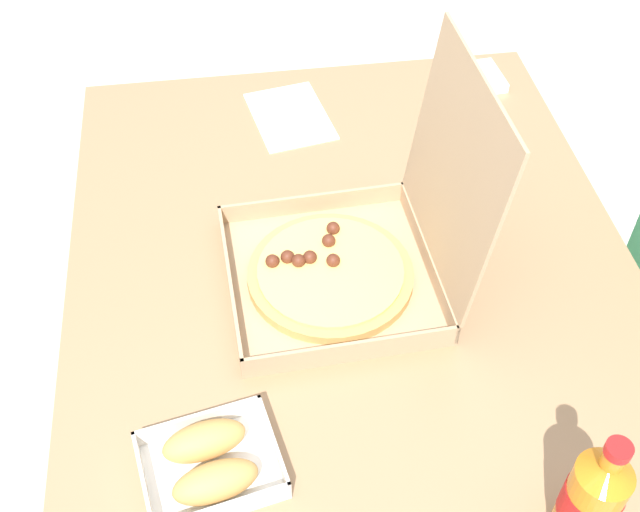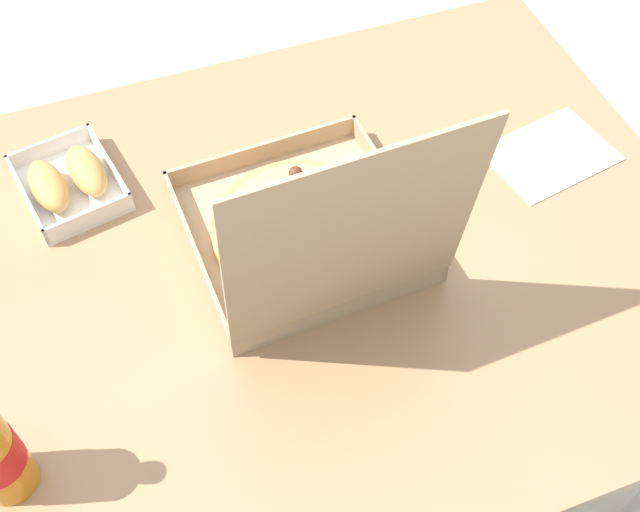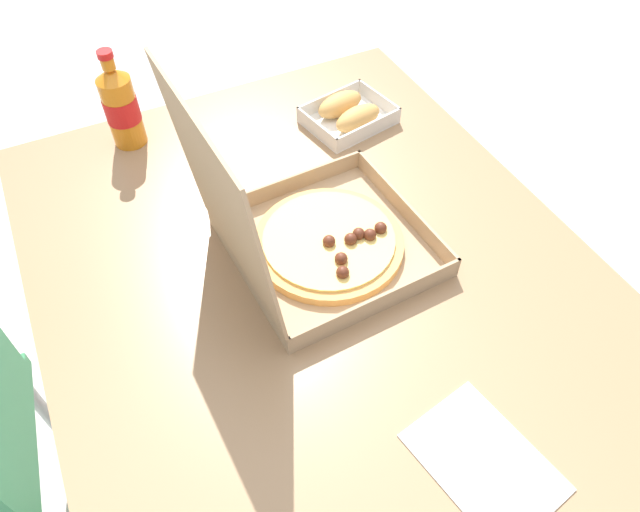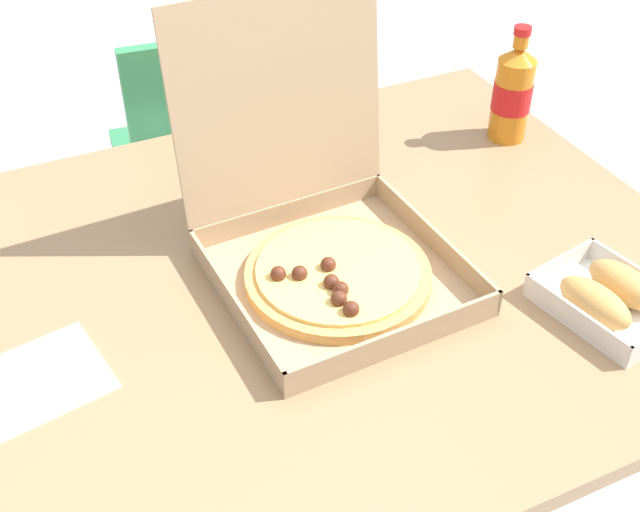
% 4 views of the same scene
% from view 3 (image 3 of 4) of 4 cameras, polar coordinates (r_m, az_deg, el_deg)
% --- Properties ---
extents(ground_plane, '(10.00, 10.00, 0.00)m').
position_cam_3_polar(ground_plane, '(1.69, -0.39, -16.26)').
color(ground_plane, beige).
extents(dining_table, '(1.23, 0.99, 0.70)m').
position_cam_3_polar(dining_table, '(1.14, -0.56, -3.16)').
color(dining_table, '#997551').
rests_on(dining_table, ground_plane).
extents(pizza_box_open, '(0.36, 0.41, 0.39)m').
position_cam_3_polar(pizza_box_open, '(1.06, -0.83, 1.98)').
color(pizza_box_open, tan).
rests_on(pizza_box_open, dining_table).
extents(bread_side_box, '(0.18, 0.22, 0.06)m').
position_cam_3_polar(bread_side_box, '(1.39, 2.83, 13.79)').
color(bread_side_box, white).
rests_on(bread_side_box, dining_table).
extents(cola_bottle, '(0.07, 0.07, 0.22)m').
position_cam_3_polar(cola_bottle, '(1.36, -18.90, 13.70)').
color(cola_bottle, orange).
rests_on(cola_bottle, dining_table).
extents(paper_menu, '(0.23, 0.18, 0.00)m').
position_cam_3_polar(paper_menu, '(0.93, 15.75, -18.82)').
color(paper_menu, white).
rests_on(paper_menu, dining_table).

